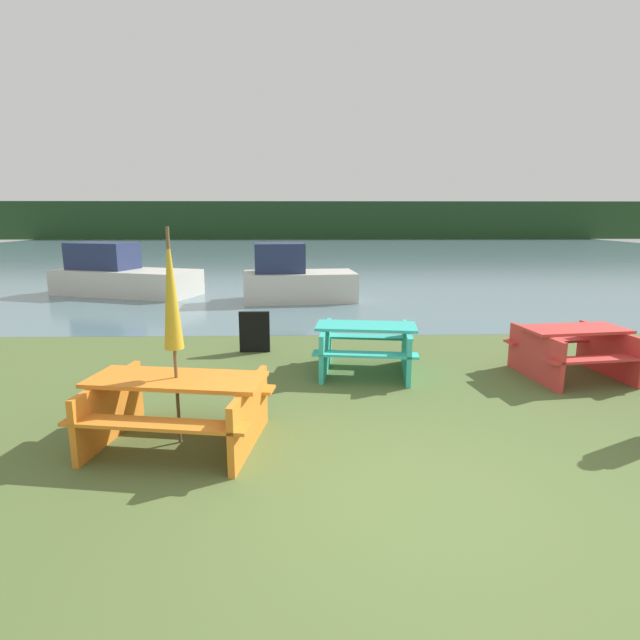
# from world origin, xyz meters

# --- Properties ---
(ground_plane) EXTENTS (60.00, 60.00, 0.00)m
(ground_plane) POSITION_xyz_m (0.00, 0.00, 0.00)
(ground_plane) COLOR #516633
(water) EXTENTS (60.00, 50.00, 0.00)m
(water) POSITION_xyz_m (0.00, 31.18, -0.00)
(water) COLOR slate
(water) RESTS_ON ground_plane
(far_treeline) EXTENTS (80.00, 1.60, 4.00)m
(far_treeline) POSITION_xyz_m (0.00, 51.18, 2.00)
(far_treeline) COLOR #1E3D1E
(far_treeline) RESTS_ON water
(picnic_table_orange) EXTENTS (2.05, 1.64, 0.75)m
(picnic_table_orange) POSITION_xyz_m (-2.29, 1.21, 0.46)
(picnic_table_orange) COLOR orange
(picnic_table_orange) RESTS_ON ground_plane
(picnic_table_red) EXTENTS (1.69, 1.57, 0.78)m
(picnic_table_red) POSITION_xyz_m (3.19, 3.38, 0.46)
(picnic_table_red) COLOR red
(picnic_table_red) RESTS_ON ground_plane
(picnic_table_teal) EXTENTS (1.72, 1.57, 0.77)m
(picnic_table_teal) POSITION_xyz_m (0.04, 3.67, 0.46)
(picnic_table_teal) COLOR #33B7A8
(picnic_table_teal) RESTS_ON ground_plane
(umbrella_gold) EXTENTS (0.20, 0.20, 2.34)m
(umbrella_gold) POSITION_xyz_m (-2.29, 1.21, 1.68)
(umbrella_gold) COLOR brown
(umbrella_gold) RESTS_ON ground_plane
(boat) EXTENTS (3.37, 1.96, 1.68)m
(boat) POSITION_xyz_m (-1.25, 10.61, 0.62)
(boat) COLOR beige
(boat) RESTS_ON water
(boat_second) EXTENTS (4.84, 3.02, 1.63)m
(boat_second) POSITION_xyz_m (-6.79, 11.92, 0.60)
(boat_second) COLOR beige
(boat_second) RESTS_ON water
(signboard) EXTENTS (0.55, 0.08, 0.75)m
(signboard) POSITION_xyz_m (-1.85, 4.94, 0.38)
(signboard) COLOR black
(signboard) RESTS_ON ground_plane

